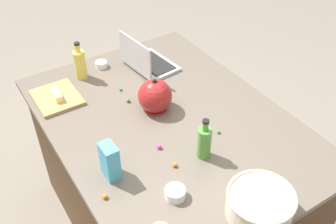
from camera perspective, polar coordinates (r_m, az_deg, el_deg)
name	(u,v)px	position (r m, az deg, el deg)	size (l,w,h in m)	color
ground_plane	(168,224)	(2.66, 0.00, -16.05)	(12.00, 12.00, 0.00)	slate
island_counter	(168,178)	(2.31, 0.00, -9.64)	(1.55, 1.13, 0.90)	#4C331E
laptop	(146,62)	(2.36, -3.19, 7.37)	(0.33, 0.26, 0.22)	#B7B7BC
mixing_bowl_large	(260,204)	(1.59, 13.30, -12.95)	(0.27, 0.27, 0.12)	beige
bottle_oil	(80,64)	(2.31, -12.73, 6.89)	(0.07, 0.07, 0.23)	#DBC64C
bottle_olive	(204,142)	(1.75, 5.27, -4.39)	(0.06, 0.06, 0.21)	#4C8C38
kettle	(155,96)	(2.02, -1.93, 2.31)	(0.21, 0.18, 0.20)	maroon
cutting_board	(57,97)	(2.21, -15.96, 2.07)	(0.27, 0.23, 0.02)	#AD7F4C
butter_stick_left	(57,95)	(2.18, -15.96, 2.45)	(0.11, 0.04, 0.04)	#F4E58C
ramekin_medium	(101,64)	(2.42, -9.73, 6.89)	(0.07, 0.07, 0.04)	white
ramekin_wide	(175,193)	(1.63, 1.06, -11.77)	(0.09, 0.09, 0.04)	white
candy_bag	(110,161)	(1.68, -8.50, -7.12)	(0.09, 0.06, 0.17)	#4CA5CC
candy_0	(160,88)	(2.20, -1.25, 3.50)	(0.02, 0.02, 0.02)	blue
candy_1	(151,66)	(2.39, -2.52, 6.79)	(0.02, 0.02, 0.02)	blue
candy_2	(159,147)	(1.83, -1.27, -5.12)	(0.02, 0.02, 0.02)	#CC3399
candy_3	(105,196)	(1.66, -9.21, -12.10)	(0.02, 0.02, 0.02)	orange
candy_4	(121,89)	(2.20, -6.93, 3.29)	(0.02, 0.02, 0.02)	green
candy_5	(175,165)	(1.75, 1.00, -7.72)	(0.02, 0.02, 0.02)	orange
candy_6	(206,139)	(1.88, 5.53, -3.90)	(0.02, 0.02, 0.02)	green
candy_7	(128,101)	(2.11, -5.85, 1.68)	(0.02, 0.02, 0.02)	green
candy_8	(219,132)	(1.93, 7.42, -2.91)	(0.02, 0.02, 0.02)	green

